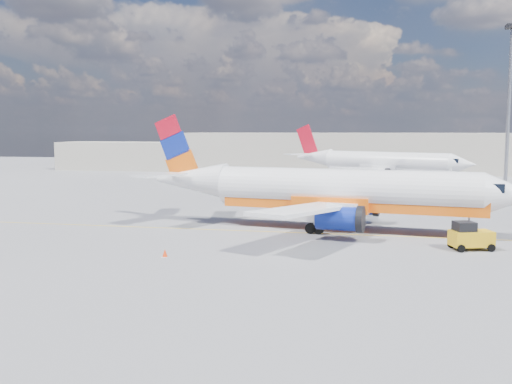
% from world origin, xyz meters
% --- Properties ---
extents(ground, '(240.00, 240.00, 0.00)m').
position_xyz_m(ground, '(0.00, 0.00, 0.00)').
color(ground, slate).
rests_on(ground, ground).
extents(taxi_line, '(70.00, 0.15, 0.01)m').
position_xyz_m(taxi_line, '(0.00, 3.00, 0.01)').
color(taxi_line, yellow).
rests_on(taxi_line, ground).
extents(terminal_main, '(70.00, 14.00, 8.00)m').
position_xyz_m(terminal_main, '(5.00, 75.00, 4.00)').
color(terminal_main, '#B6AE9D').
rests_on(terminal_main, ground).
extents(terminal_annex, '(26.00, 10.00, 6.00)m').
position_xyz_m(terminal_annex, '(-45.00, 72.00, 3.00)').
color(terminal_annex, '#B6AE9D').
rests_on(terminal_annex, ground).
extents(main_jet, '(33.50, 26.18, 10.13)m').
position_xyz_m(main_jet, '(5.33, 4.96, 3.38)').
color(main_jet, white).
rests_on(main_jet, ground).
extents(second_jet, '(31.13, 23.40, 9.63)m').
position_xyz_m(second_jet, '(10.11, 52.28, 3.21)').
color(second_jet, white).
rests_on(second_jet, ground).
extents(gse_tug, '(3.23, 2.54, 2.06)m').
position_xyz_m(gse_tug, '(15.61, -1.37, 0.98)').
color(gse_tug, black).
rests_on(gse_tug, ground).
extents(traffic_cone, '(0.41, 0.41, 0.57)m').
position_xyz_m(traffic_cone, '(-5.06, -8.01, 0.28)').
color(traffic_cone, white).
rests_on(traffic_cone, ground).
extents(floodlight_mast, '(1.65, 1.65, 22.59)m').
position_xyz_m(floodlight_mast, '(26.59, 38.96, 13.54)').
color(floodlight_mast, '#92939A').
rests_on(floodlight_mast, ground).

